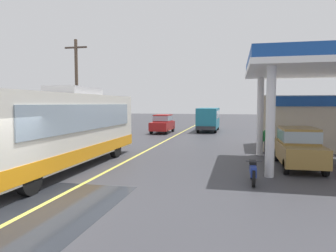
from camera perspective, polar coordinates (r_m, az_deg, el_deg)
ground at (r=28.37m, az=1.39°, el=-1.76°), size 120.00×120.00×0.00m
lane_divider_stripe at (r=23.51m, az=-0.95°, el=-2.97°), size 0.16×50.00×0.01m
wet_puddle_patch at (r=9.45m, az=-20.02°, el=-14.02°), size 3.09×5.14×0.01m
coach_bus_main at (r=14.52m, az=-18.65°, el=-0.78°), size 2.60×11.04×3.69m
gas_station_roadside at (r=20.24m, az=26.81°, el=2.89°), size 9.10×11.95×5.10m
car_at_pump at (r=15.33m, az=22.83°, el=-3.29°), size 1.70×4.20×1.82m
minibus_opposing_lane at (r=33.18m, az=7.45°, el=1.61°), size 2.04×6.13×2.44m
motorcycle_parked_forecourt at (r=11.93m, az=15.31°, el=-7.93°), size 0.55×1.80×0.92m
pedestrian_near_pump at (r=18.29m, az=17.81°, el=-2.27°), size 0.55×0.22×1.66m
car_trailing_behind_bus at (r=30.91m, az=-0.98°, el=0.61°), size 1.70×4.20×1.82m
utility_pole_roadside at (r=24.92m, az=-16.43°, el=6.61°), size 1.80×0.24×7.77m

